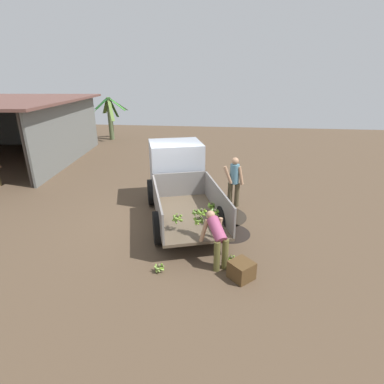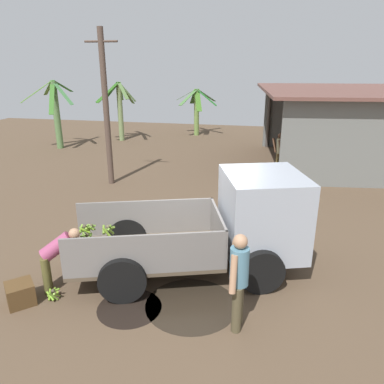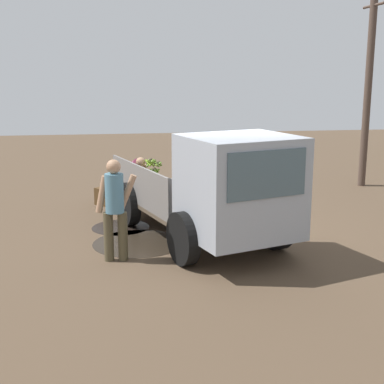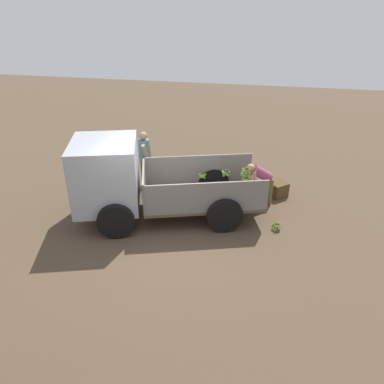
{
  "view_description": "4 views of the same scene",
  "coord_description": "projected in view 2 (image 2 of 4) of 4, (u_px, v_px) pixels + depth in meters",
  "views": [
    {
      "loc": [
        -8.45,
        -1.93,
        4.25
      ],
      "look_at": [
        -0.57,
        -0.99,
        1.12
      ],
      "focal_mm": 28.0,
      "sensor_mm": 36.0,
      "label": 1
    },
    {
      "loc": [
        1.44,
        -7.49,
        4.3
      ],
      "look_at": [
        -0.12,
        0.28,
        1.46
      ],
      "focal_mm": 35.0,
      "sensor_mm": 36.0,
      "label": 2
    },
    {
      "loc": [
        9.81,
        -2.21,
        3.11
      ],
      "look_at": [
        0.21,
        -0.78,
        0.93
      ],
      "focal_mm": 50.0,
      "sensor_mm": 36.0,
      "label": 3
    },
    {
      "loc": [
        -2.38,
        7.66,
        5.17
      ],
      "look_at": [
        -0.71,
        -0.29,
        0.94
      ],
      "focal_mm": 35.0,
      "sensor_mm": 36.0,
      "label": 4
    }
  ],
  "objects": [
    {
      "name": "mud_patch_0",
      "position": [
        191.0,
        305.0,
        6.92
      ],
      "size": [
        1.7,
        1.7,
        0.01
      ],
      "primitive_type": "cylinder",
      "color": "black",
      "rests_on": "ground"
    },
    {
      "name": "banana_bunch_on_ground_0",
      "position": [
        71.0,
        250.0,
        8.65
      ],
      "size": [
        0.26,
        0.26,
        0.21
      ],
      "color": "brown",
      "rests_on": "ground"
    },
    {
      "name": "wooden_crate_0",
      "position": [
        20.0,
        293.0,
        6.9
      ],
      "size": [
        0.66,
        0.66,
        0.41
      ],
      "primitive_type": "cube",
      "rotation": [
        0.0,
        0.0,
        5.47
      ],
      "color": "#4E361C",
      "rests_on": "ground"
    },
    {
      "name": "banana_palm_0",
      "position": [
        197.0,
        110.0,
        21.7
      ],
      "size": [
        2.38,
        2.87,
        2.65
      ],
      "color": "olive",
      "rests_on": "ground"
    },
    {
      "name": "person_worker_loading",
      "position": [
        57.0,
        255.0,
        7.16
      ],
      "size": [
        0.77,
        0.76,
        1.25
      ],
      "rotation": [
        0.0,
        0.0,
        0.51
      ],
      "color": "brown",
      "rests_on": "ground"
    },
    {
      "name": "mud_patch_1",
      "position": [
        129.0,
        308.0,
        6.83
      ],
      "size": [
        1.18,
        1.18,
        0.01
      ],
      "primitive_type": "cylinder",
      "color": "black",
      "rests_on": "ground"
    },
    {
      "name": "banana_palm_1",
      "position": [
        56.0,
        113.0,
        18.39
      ],
      "size": [
        2.35,
        2.4,
        3.32
      ],
      "color": "#567945",
      "rests_on": "ground"
    },
    {
      "name": "banana_palm_2",
      "position": [
        120.0,
        109.0,
        20.19
      ],
      "size": [
        2.11,
        2.91,
        3.13
      ],
      "color": "#738853",
      "rests_on": "ground"
    },
    {
      "name": "utility_pole",
      "position": [
        106.0,
        108.0,
        12.76
      ],
      "size": [
        1.13,
        0.2,
        5.26
      ],
      "color": "#4E3D33",
      "rests_on": "ground"
    },
    {
      "name": "person_foreground_visitor",
      "position": [
        238.0,
        277.0,
        6.05
      ],
      "size": [
        0.33,
        0.71,
        1.72
      ],
      "rotation": [
        0.0,
        0.0,
        3.09
      ],
      "color": "#4D442E",
      "rests_on": "ground"
    },
    {
      "name": "ground",
      "position": [
        195.0,
        256.0,
        8.63
      ],
      "size": [
        36.0,
        36.0,
        0.0
      ],
      "primitive_type": "plane",
      "color": "brown"
    },
    {
      "name": "warehouse_shed",
      "position": [
        384.0,
        110.0,
        15.25
      ],
      "size": [
        9.57,
        8.12,
        3.12
      ],
      "rotation": [
        0.0,
        0.0,
        0.11
      ],
      "color": "slate",
      "rests_on": "ground"
    },
    {
      "name": "person_bystander_near_shed",
      "position": [
        280.0,
        150.0,
        14.75
      ],
      "size": [
        0.55,
        0.61,
        1.56
      ],
      "rotation": [
        0.0,
        0.0,
        3.76
      ],
      "color": "brown",
      "rests_on": "ground"
    },
    {
      "name": "banana_bunch_on_ground_1",
      "position": [
        53.0,
        294.0,
        7.04
      ],
      "size": [
        0.26,
        0.26,
        0.22
      ],
      "color": "#4C4431",
      "rests_on": "ground"
    },
    {
      "name": "cargo_truck",
      "position": [
        240.0,
        221.0,
        7.77
      ],
      "size": [
        5.02,
        3.1,
        2.11
      ],
      "rotation": [
        0.0,
        0.0,
        0.31
      ],
      "color": "brown",
      "rests_on": "ground"
    }
  ]
}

